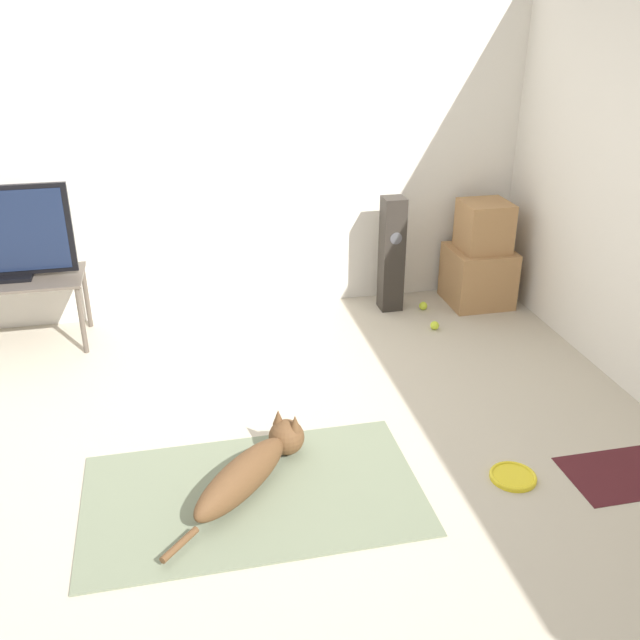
% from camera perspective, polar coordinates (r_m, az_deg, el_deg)
% --- Properties ---
extents(ground_plane, '(12.00, 12.00, 0.00)m').
position_cam_1_polar(ground_plane, '(3.99, -7.27, -11.34)').
color(ground_plane, '#BCB29E').
extents(wall_back, '(8.00, 0.06, 2.55)m').
position_cam_1_polar(wall_back, '(5.42, -10.34, 13.23)').
color(wall_back, silver).
rests_on(wall_back, ground_plane).
extents(area_rug, '(1.71, 1.00, 0.01)m').
position_cam_1_polar(area_rug, '(3.76, -5.37, -13.71)').
color(area_rug, slate).
rests_on(area_rug, ground_plane).
extents(dog, '(0.80, 0.85, 0.26)m').
position_cam_1_polar(dog, '(3.75, -5.43, -11.67)').
color(dog, brown).
rests_on(dog, area_rug).
extents(frisbee, '(0.25, 0.25, 0.03)m').
position_cam_1_polar(frisbee, '(3.98, 15.19, -11.98)').
color(frisbee, yellow).
rests_on(frisbee, ground_plane).
extents(cardboard_box_lower, '(0.49, 0.48, 0.46)m').
position_cam_1_polar(cardboard_box_lower, '(5.93, 12.53, 3.47)').
color(cardboard_box_lower, '#A87A4C').
rests_on(cardboard_box_lower, ground_plane).
extents(cardboard_box_upper, '(0.36, 0.36, 0.39)m').
position_cam_1_polar(cardboard_box_upper, '(5.78, 13.01, 7.34)').
color(cardboard_box_upper, '#A87A4C').
rests_on(cardboard_box_upper, cardboard_box_lower).
extents(floor_speaker, '(0.17, 0.18, 0.91)m').
position_cam_1_polar(floor_speaker, '(5.62, 5.76, 5.24)').
color(floor_speaker, '#2D2823').
rests_on(floor_speaker, ground_plane).
extents(tv_stand, '(1.00, 0.50, 0.52)m').
position_cam_1_polar(tv_stand, '(5.43, -23.56, 2.42)').
color(tv_stand, brown).
rests_on(tv_stand, ground_plane).
extents(tennis_ball_by_boxes, '(0.07, 0.07, 0.07)m').
position_cam_1_polar(tennis_ball_by_boxes, '(5.78, 8.26, 1.13)').
color(tennis_ball_by_boxes, '#C6E033').
rests_on(tennis_ball_by_boxes, ground_plane).
extents(tennis_ball_near_speaker, '(0.07, 0.07, 0.07)m').
position_cam_1_polar(tennis_ball_near_speaker, '(5.46, 9.15, -0.43)').
color(tennis_ball_near_speaker, '#C6E033').
rests_on(tennis_ball_near_speaker, ground_plane).
extents(door_mat, '(0.58, 0.43, 0.01)m').
position_cam_1_polar(door_mat, '(4.20, 22.95, -11.30)').
color(door_mat, '#47191E').
rests_on(door_mat, ground_plane).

